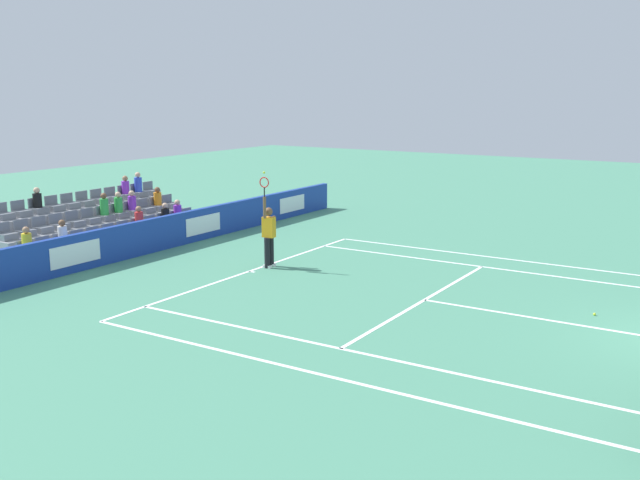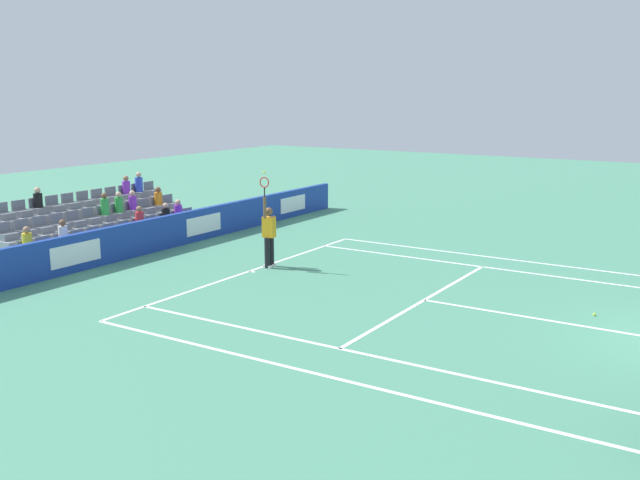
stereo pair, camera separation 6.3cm
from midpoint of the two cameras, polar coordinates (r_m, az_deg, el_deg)
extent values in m
cube|color=white|center=(21.13, -5.64, -2.45)|extent=(10.97, 0.10, 0.01)
cube|color=white|center=(18.39, 8.07, -4.66)|extent=(8.23, 0.10, 0.01)
cube|color=white|center=(17.41, 17.77, -6.06)|extent=(0.10, 6.40, 0.01)
cube|color=white|center=(14.69, 3.04, -8.80)|extent=(0.10, 11.89, 0.01)
cube|color=white|center=(21.95, 13.57, -2.18)|extent=(0.10, 11.89, 0.01)
cube|color=white|center=(13.59, 0.18, -10.52)|extent=(0.10, 11.89, 0.01)
cube|color=white|center=(23.22, 14.66, -1.48)|extent=(0.10, 11.89, 0.01)
cube|color=white|center=(21.07, -5.43, -2.48)|extent=(0.10, 0.20, 0.01)
cube|color=#193899|center=(23.76, -13.71, 0.20)|extent=(21.93, 0.20, 1.09)
cube|color=white|center=(29.91, -2.24, 2.84)|extent=(1.75, 0.01, 0.61)
cube|color=white|center=(25.63, -9.16, 1.21)|extent=(1.75, 0.01, 0.61)
cube|color=white|center=(21.91, -18.63, -1.04)|extent=(1.75, 0.01, 0.61)
cylinder|color=black|center=(21.59, -3.92, -0.89)|extent=(0.16, 0.16, 0.90)
cylinder|color=black|center=(21.39, -4.24, -1.02)|extent=(0.16, 0.16, 0.90)
cube|color=white|center=(21.69, -3.90, -1.95)|extent=(0.15, 0.27, 0.08)
cube|color=white|center=(21.49, -4.23, -2.08)|extent=(0.15, 0.27, 0.08)
cube|color=orange|center=(21.34, -4.11, 1.01)|extent=(0.25, 0.38, 0.60)
sphere|color=brown|center=(21.26, -4.13, 2.23)|extent=(0.24, 0.24, 0.24)
cylinder|color=brown|center=(21.05, -4.44, 2.54)|extent=(0.09, 0.09, 0.62)
cylinder|color=brown|center=(21.50, -3.70, 1.15)|extent=(0.09, 0.09, 0.56)
cylinder|color=black|center=(20.98, -4.46, 3.76)|extent=(0.04, 0.04, 0.28)
torus|color=red|center=(20.95, -4.47, 4.51)|extent=(0.06, 0.31, 0.31)
sphere|color=#D1E533|center=(20.91, -4.48, 5.28)|extent=(0.07, 0.07, 0.07)
cube|color=gray|center=(24.60, -15.42, -0.31)|extent=(7.44, 0.95, 0.42)
cube|color=slate|center=(26.91, -10.13, 1.61)|extent=(0.48, 0.44, 0.20)
cube|color=slate|center=(27.00, -10.46, 2.17)|extent=(0.48, 0.04, 0.30)
cube|color=slate|center=(26.46, -11.02, 1.41)|extent=(0.48, 0.44, 0.20)
cube|color=slate|center=(26.55, -11.36, 1.98)|extent=(0.48, 0.04, 0.30)
cube|color=slate|center=(26.02, -11.95, 1.20)|extent=(0.48, 0.44, 0.20)
cube|color=slate|center=(26.12, -12.29, 1.78)|extent=(0.48, 0.04, 0.30)
cube|color=slate|center=(25.59, -12.91, 0.98)|extent=(0.48, 0.44, 0.20)
cube|color=slate|center=(25.68, -13.26, 1.57)|extent=(0.48, 0.04, 0.30)
cube|color=slate|center=(25.16, -13.91, 0.75)|extent=(0.48, 0.44, 0.20)
cube|color=slate|center=(25.26, -14.25, 1.35)|extent=(0.48, 0.04, 0.30)
cube|color=slate|center=(24.75, -14.94, 0.52)|extent=(0.48, 0.44, 0.20)
cube|color=slate|center=(24.85, -15.28, 1.13)|extent=(0.48, 0.04, 0.30)
cube|color=slate|center=(24.34, -16.00, 0.28)|extent=(0.48, 0.44, 0.20)
cube|color=slate|center=(24.44, -16.34, 0.90)|extent=(0.48, 0.04, 0.30)
cube|color=slate|center=(23.94, -17.10, 0.03)|extent=(0.48, 0.44, 0.20)
cube|color=slate|center=(24.04, -17.44, 0.66)|extent=(0.48, 0.04, 0.30)
cube|color=slate|center=(23.55, -18.23, -0.23)|extent=(0.48, 0.44, 0.20)
cube|color=slate|center=(23.65, -18.58, 0.42)|extent=(0.48, 0.04, 0.30)
cube|color=slate|center=(23.17, -19.40, -0.50)|extent=(0.48, 0.44, 0.20)
cube|color=slate|center=(23.27, -19.75, 0.16)|extent=(0.48, 0.04, 0.30)
cube|color=slate|center=(22.80, -20.61, -0.77)|extent=(0.48, 0.44, 0.20)
cube|color=slate|center=(22.91, -20.96, -0.10)|extent=(0.48, 0.04, 0.30)
cube|color=slate|center=(22.44, -21.86, -1.05)|extent=(0.48, 0.44, 0.20)
cube|color=slate|center=(22.55, -22.21, -0.37)|extent=(0.48, 0.04, 0.30)
cube|color=gray|center=(25.26, -16.91, 0.40)|extent=(7.44, 0.95, 0.84)
cube|color=slate|center=(27.48, -11.63, 2.65)|extent=(0.48, 0.44, 0.20)
cube|color=slate|center=(27.58, -11.95, 3.19)|extent=(0.48, 0.04, 0.30)
cube|color=slate|center=(27.04, -12.53, 2.47)|extent=(0.48, 0.44, 0.20)
cube|color=slate|center=(27.15, -12.86, 3.02)|extent=(0.48, 0.04, 0.30)
cube|color=slate|center=(26.61, -13.47, 2.28)|extent=(0.48, 0.44, 0.20)
cube|color=slate|center=(26.72, -13.79, 2.84)|extent=(0.48, 0.04, 0.30)
cube|color=slate|center=(26.19, -14.43, 2.08)|extent=(0.48, 0.44, 0.20)
cube|color=slate|center=(26.30, -14.76, 2.65)|extent=(0.48, 0.04, 0.30)
cube|color=slate|center=(25.77, -15.43, 1.88)|extent=(0.48, 0.44, 0.20)
cube|color=slate|center=(25.88, -15.76, 2.46)|extent=(0.48, 0.04, 0.30)
cube|color=slate|center=(25.37, -16.45, 1.67)|extent=(0.48, 0.44, 0.20)
cube|color=slate|center=(25.48, -16.78, 2.26)|extent=(0.48, 0.04, 0.30)
cube|color=slate|center=(24.97, -17.51, 1.45)|extent=(0.48, 0.44, 0.20)
cube|color=slate|center=(25.08, -17.85, 2.05)|extent=(0.48, 0.04, 0.30)
cube|color=slate|center=(24.58, -18.61, 1.23)|extent=(0.48, 0.44, 0.20)
cube|color=slate|center=(24.69, -18.94, 1.84)|extent=(0.48, 0.04, 0.30)
cube|color=slate|center=(24.20, -19.74, 0.99)|extent=(0.48, 0.44, 0.20)
cube|color=slate|center=(24.31, -20.07, 1.62)|extent=(0.48, 0.04, 0.30)
cube|color=slate|center=(23.83, -20.90, 0.75)|extent=(0.48, 0.44, 0.20)
cube|color=slate|center=(23.95, -21.23, 1.39)|extent=(0.48, 0.04, 0.30)
cube|color=slate|center=(23.47, -22.10, 0.50)|extent=(0.48, 0.44, 0.20)
cube|color=slate|center=(23.59, -22.43, 1.15)|extent=(0.48, 0.04, 0.30)
cube|color=slate|center=(23.13, -23.34, 0.25)|extent=(0.48, 0.44, 0.20)
cube|color=slate|center=(23.24, -23.67, 0.90)|extent=(0.48, 0.04, 0.30)
cube|color=gray|center=(25.94, -18.32, 1.07)|extent=(7.44, 0.95, 1.26)
cube|color=slate|center=(28.08, -13.07, 3.64)|extent=(0.48, 0.44, 0.20)
cube|color=slate|center=(28.19, -13.38, 4.17)|extent=(0.48, 0.04, 0.30)
cube|color=slate|center=(27.65, -13.98, 3.48)|extent=(0.48, 0.44, 0.20)
cube|color=slate|center=(27.76, -14.29, 4.01)|extent=(0.48, 0.04, 0.30)
cube|color=slate|center=(27.23, -14.91, 3.31)|extent=(0.48, 0.44, 0.20)
cube|color=slate|center=(27.34, -15.23, 3.85)|extent=(0.48, 0.04, 0.30)
cube|color=slate|center=(26.82, -15.88, 3.13)|extent=(0.48, 0.44, 0.20)
cube|color=slate|center=(26.93, -16.20, 3.68)|extent=(0.48, 0.04, 0.30)
cube|color=slate|center=(26.41, -16.87, 2.95)|extent=(0.48, 0.44, 0.20)
cube|color=slate|center=(26.53, -17.19, 3.51)|extent=(0.48, 0.04, 0.30)
cube|color=slate|center=(26.02, -17.90, 2.76)|extent=(0.48, 0.44, 0.20)
cube|color=slate|center=(26.13, -18.22, 3.33)|extent=(0.48, 0.04, 0.30)
cube|color=slate|center=(25.63, -18.95, 2.56)|extent=(0.48, 0.44, 0.20)
cube|color=slate|center=(25.75, -19.27, 3.14)|extent=(0.48, 0.04, 0.30)
cube|color=slate|center=(25.25, -20.04, 2.36)|extent=(0.48, 0.44, 0.20)
cube|color=slate|center=(25.37, -20.36, 2.95)|extent=(0.48, 0.04, 0.30)
cube|color=slate|center=(24.88, -21.16, 2.15)|extent=(0.48, 0.44, 0.20)
cube|color=slate|center=(25.00, -21.48, 2.75)|extent=(0.48, 0.04, 0.30)
cube|color=slate|center=(24.52, -22.32, 1.93)|extent=(0.48, 0.44, 0.20)
cube|color=slate|center=(24.65, -22.63, 2.54)|extent=(0.48, 0.04, 0.30)
cube|color=slate|center=(24.17, -23.50, 1.71)|extent=(0.48, 0.44, 0.20)
cube|color=slate|center=(24.30, -23.82, 2.33)|extent=(0.48, 0.04, 0.30)
cylinder|color=green|center=(25.35, -16.58, 2.50)|extent=(0.28, 0.28, 0.54)
sphere|color=brown|center=(25.29, -16.62, 3.32)|extent=(0.20, 0.20, 0.20)
cylinder|color=red|center=(25.14, -14.03, 1.56)|extent=(0.28, 0.28, 0.51)
sphere|color=#9E7251|center=(25.08, -14.07, 2.36)|extent=(0.20, 0.20, 0.20)
cylinder|color=blue|center=(27.64, -14.09, 4.22)|extent=(0.28, 0.28, 0.52)
sphere|color=#D3A884|center=(27.60, -14.12, 4.96)|extent=(0.20, 0.20, 0.20)
cylinder|color=purple|center=(26.17, -14.54, 2.82)|extent=(0.28, 0.28, 0.47)
sphere|color=#D3A884|center=(26.13, -14.58, 3.55)|extent=(0.20, 0.20, 0.20)
cylinder|color=black|center=(24.87, -21.29, 2.89)|extent=(0.28, 0.28, 0.45)
sphere|color=#D3A884|center=(24.83, -21.34, 3.63)|extent=(0.20, 0.20, 0.20)
cylinder|color=purple|center=(26.44, -11.13, 2.16)|extent=(0.28, 0.28, 0.50)
sphere|color=#D3A884|center=(26.38, -11.16, 2.90)|extent=(0.20, 0.20, 0.20)
cylinder|color=yellow|center=(22.41, -22.01, -0.16)|extent=(0.28, 0.28, 0.51)
sphere|color=#9E7251|center=(22.35, -22.08, 0.73)|extent=(0.20, 0.20, 0.20)
cylinder|color=purple|center=(27.22, -15.02, 3.99)|extent=(0.28, 0.28, 0.45)
sphere|color=#9E7251|center=(27.19, -15.06, 4.67)|extent=(0.20, 0.20, 0.20)
cylinder|color=black|center=(26.00, -12.06, 1.92)|extent=(0.28, 0.28, 0.46)
sphere|color=#D3A884|center=(25.95, -12.09, 2.64)|extent=(0.20, 0.20, 0.20)
cylinder|color=white|center=(23.14, -19.54, 0.39)|extent=(0.28, 0.28, 0.52)
sphere|color=brown|center=(23.07, -19.60, 1.26)|extent=(0.20, 0.20, 0.20)
cylinder|color=green|center=(25.76, -15.54, 2.66)|extent=(0.28, 0.28, 0.50)
sphere|color=#D3A884|center=(25.71, -15.59, 3.43)|extent=(0.20, 0.20, 0.20)
cylinder|color=orange|center=(27.03, -12.64, 3.16)|extent=(0.28, 0.28, 0.46)
sphere|color=brown|center=(26.98, -12.67, 3.86)|extent=(0.20, 0.20, 0.20)
sphere|color=#D1E533|center=(18.13, 20.57, -5.45)|extent=(0.07, 0.07, 0.07)
camera|label=1|loc=(0.03, -90.09, -0.02)|focal=40.95mm
camera|label=2|loc=(0.03, 89.91, 0.02)|focal=40.95mm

